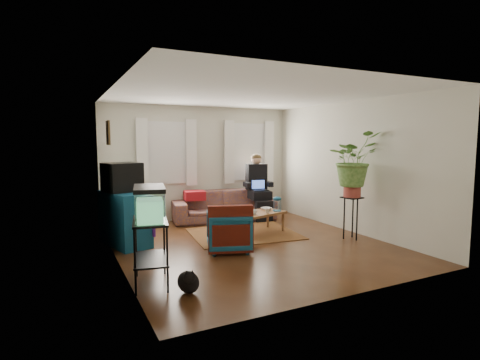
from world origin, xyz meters
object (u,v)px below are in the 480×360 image
sofa (223,200)px  side_table (134,213)px  coffee_table (259,223)px  aquarium_stand (151,252)px  armchair (229,229)px  dresser (125,219)px  plant_stand (351,218)px

sofa → side_table: sofa is taller
side_table → coffee_table: size_ratio=0.71×
side_table → aquarium_stand: (-0.35, -3.06, 0.06)m
aquarium_stand → armchair: aquarium_stand is taller
sofa → armchair: (-0.89, -2.24, -0.10)m
dresser → aquarium_stand: 2.01m
sofa → dresser: 2.64m
plant_stand → sofa: bearing=119.3°
aquarium_stand → coffee_table: size_ratio=0.82×
aquarium_stand → armchair: bearing=43.1°
side_table → armchair: bearing=-61.8°
sofa → side_table: 2.04m
side_table → dresser: (-0.34, -1.06, 0.11)m
plant_stand → dresser: bearing=159.5°
side_table → coffee_table: side_table is taller
coffee_table → plant_stand: plant_stand is taller
aquarium_stand → coffee_table: aquarium_stand is taller
sofa → armchair: bearing=-101.9°
side_table → dresser: dresser is taller
aquarium_stand → coffee_table: 3.05m
dresser → plant_stand: dresser is taller
dresser → plant_stand: 4.09m
coffee_table → plant_stand: (1.32, -1.13, 0.18)m
armchair → plant_stand: (2.34, -0.35, 0.04)m
side_table → plant_stand: bearing=-35.5°
side_table → aquarium_stand: aquarium_stand is taller
sofa → dresser: size_ratio=2.22×
side_table → coffee_table: (2.17, -1.36, -0.15)m
sofa → dresser: (-2.38, -1.15, 0.02)m
armchair → plant_stand: bearing=-170.4°
plant_stand → coffee_table: bearing=139.5°
side_table → aquarium_stand: bearing=-96.5°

